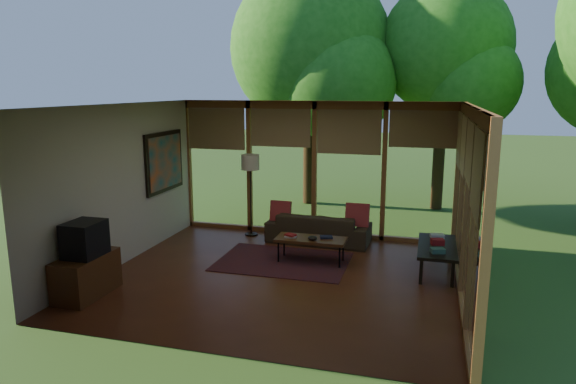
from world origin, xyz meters
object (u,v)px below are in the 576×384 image
(coffee_table, at_px, (311,240))
(media_cabinet, at_px, (86,276))
(floor_lamp, at_px, (250,167))
(side_console, at_px, (437,248))
(sofa, at_px, (319,228))
(television, at_px, (85,239))

(coffee_table, bearing_deg, media_cabinet, -140.80)
(floor_lamp, height_order, side_console, floor_lamp)
(media_cabinet, xyz_separation_m, side_console, (4.87, 2.33, 0.11))
(sofa, height_order, television, television)
(coffee_table, bearing_deg, floor_lamp, 140.17)
(media_cabinet, xyz_separation_m, floor_lamp, (1.25, 3.56, 1.11))
(media_cabinet, distance_m, side_console, 5.40)
(floor_lamp, height_order, coffee_table, floor_lamp)
(floor_lamp, relative_size, coffee_table, 1.38)
(television, bearing_deg, side_console, 25.65)
(television, relative_size, floor_lamp, 0.33)
(sofa, xyz_separation_m, television, (-2.66, -3.44, 0.56))
(sofa, relative_size, coffee_table, 1.64)
(television, height_order, side_console, television)
(side_console, bearing_deg, media_cabinet, -154.45)
(television, xyz_separation_m, side_console, (4.85, 2.33, -0.44))
(television, distance_m, side_console, 5.40)
(media_cabinet, relative_size, television, 1.82)
(television, height_order, floor_lamp, floor_lamp)
(sofa, bearing_deg, media_cabinet, 54.34)
(coffee_table, relative_size, side_console, 0.86)
(sofa, relative_size, media_cabinet, 1.97)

